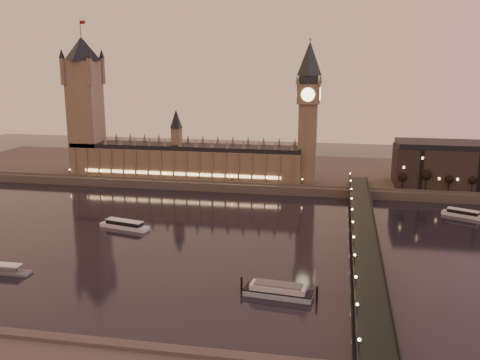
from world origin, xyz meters
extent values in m
plane|color=black|center=(0.00, 0.00, 0.00)|extent=(700.00, 700.00, 0.00)
cube|color=#423D35|center=(30.00, 165.00, 3.00)|extent=(560.00, 130.00, 6.00)
cube|color=brown|center=(-40.00, 121.00, 17.00)|extent=(180.00, 26.00, 22.00)
cube|color=black|center=(-40.00, 121.00, 29.60)|extent=(180.00, 22.00, 3.20)
cube|color=#FFCC7F|center=(-40.00, 107.50, 11.00)|extent=(153.00, 0.25, 2.20)
cube|color=brown|center=(-120.00, 121.00, 50.00)|extent=(22.00, 22.00, 88.00)
cone|color=black|center=(-120.00, 121.00, 103.00)|extent=(31.68, 31.68, 18.00)
cylinder|color=black|center=(-120.00, 121.00, 118.00)|extent=(0.44, 0.44, 12.00)
cube|color=maroon|center=(-117.80, 121.00, 122.50)|extent=(4.00, 0.15, 2.50)
cube|color=brown|center=(54.00, 121.00, 35.00)|extent=(13.00, 13.00, 58.00)
cube|color=brown|center=(54.00, 121.00, 71.00)|extent=(16.00, 16.00, 14.00)
cylinder|color=#FFEAA5|center=(54.00, 112.82, 71.00)|extent=(9.60, 0.35, 9.60)
cylinder|color=#FFEAA5|center=(45.82, 121.00, 71.00)|extent=(0.35, 9.60, 9.60)
cube|color=black|center=(54.00, 121.00, 81.00)|extent=(13.00, 13.00, 6.00)
cone|color=black|center=(54.00, 121.00, 96.00)|extent=(17.68, 17.68, 24.00)
sphere|color=gold|center=(54.00, 121.00, 109.00)|extent=(2.00, 2.00, 2.00)
cube|color=black|center=(92.00, 0.00, 8.00)|extent=(13.00, 260.00, 2.00)
cube|color=black|center=(85.70, 0.00, 9.50)|extent=(0.60, 260.00, 1.00)
cube|color=black|center=(98.30, 0.00, 9.50)|extent=(0.60, 260.00, 1.00)
cube|color=black|center=(172.00, 127.00, 20.00)|extent=(110.00, 36.00, 28.00)
cube|color=black|center=(172.00, 127.00, 36.00)|extent=(108.00, 34.00, 4.00)
cylinder|color=black|center=(122.57, 109.00, 10.74)|extent=(0.70, 0.70, 9.48)
sphere|color=black|center=(122.57, 109.00, 15.69)|extent=(6.32, 6.32, 6.32)
cylinder|color=black|center=(137.71, 109.00, 10.74)|extent=(0.70, 0.70, 9.48)
sphere|color=black|center=(137.71, 109.00, 15.69)|extent=(6.32, 6.32, 6.32)
cylinder|color=black|center=(152.85, 109.00, 10.74)|extent=(0.70, 0.70, 9.48)
sphere|color=black|center=(152.85, 109.00, 15.69)|extent=(6.32, 6.32, 6.32)
cylinder|color=black|center=(167.99, 109.00, 10.74)|extent=(0.70, 0.70, 9.48)
sphere|color=black|center=(167.99, 109.00, 15.69)|extent=(6.32, 6.32, 6.32)
cube|color=silver|center=(-42.93, 7.68, 1.12)|extent=(31.19, 13.44, 2.24)
cube|color=black|center=(-42.93, 7.68, 3.35)|extent=(23.20, 10.46, 2.24)
cube|color=silver|center=(-42.93, 7.68, 4.68)|extent=(23.86, 10.86, 0.41)
cube|color=silver|center=(154.52, 68.89, 1.04)|extent=(24.81, 16.28, 2.08)
cube|color=black|center=(154.52, 68.89, 3.12)|extent=(18.57, 12.49, 2.08)
cube|color=silver|center=(154.52, 68.89, 4.35)|extent=(19.12, 12.92, 0.38)
cube|color=#98AFC2|center=(55.19, -65.66, 1.16)|extent=(29.18, 11.02, 2.31)
cube|color=black|center=(55.19, -65.66, 2.54)|extent=(29.18, 11.02, 0.45)
cube|color=silver|center=(55.19, -65.66, 3.92)|extent=(23.78, 9.56, 2.31)
cube|color=#595B5E|center=(55.19, -65.66, 5.39)|extent=(20.14, 8.30, 0.62)
cylinder|color=black|center=(39.25, -62.94, 3.03)|extent=(0.98, 0.98, 6.05)
cylinder|color=black|center=(71.12, -66.38, 3.03)|extent=(0.98, 0.98, 6.05)
camera|label=1|loc=(77.93, -269.81, 96.64)|focal=40.00mm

